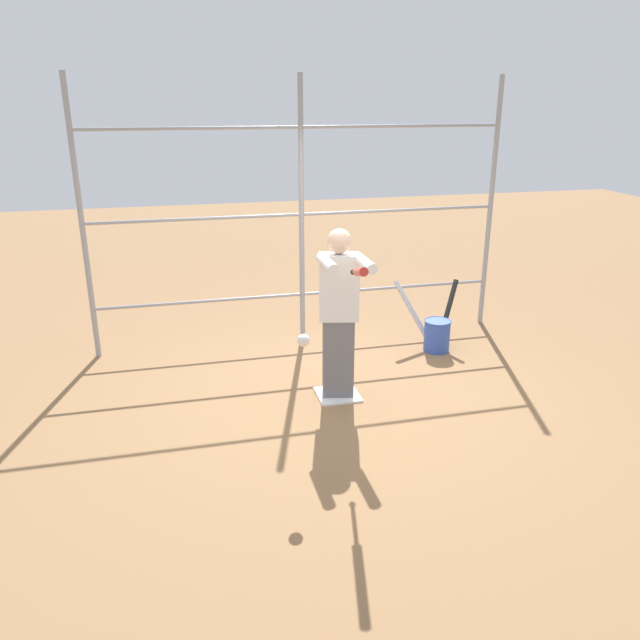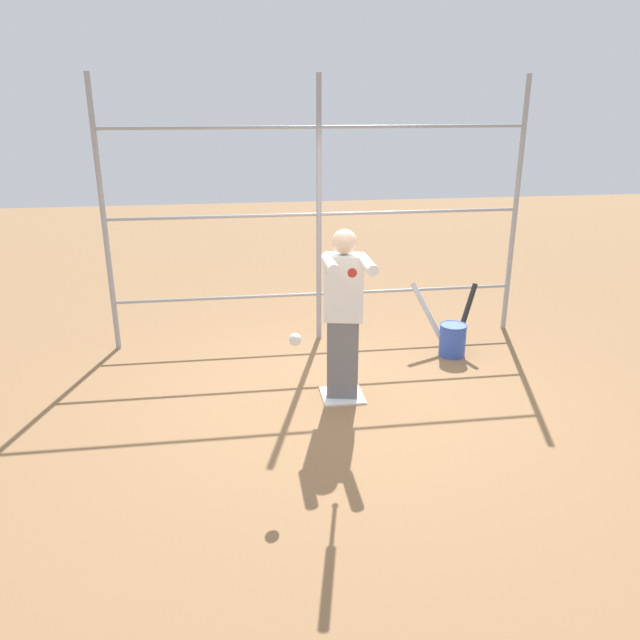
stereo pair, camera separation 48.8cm
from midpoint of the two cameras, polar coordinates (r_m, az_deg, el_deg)
name	(u,v)px [view 1 (the left image)]	position (r m, az deg, el deg)	size (l,w,h in m)	color
ground_plane	(338,395)	(6.12, -0.66, -6.96)	(24.00, 24.00, 0.00)	olive
home_plate	(338,395)	(6.12, -0.66, -6.88)	(0.40, 0.40, 0.02)	white
fence_backstop	(302,214)	(7.15, -3.69, 9.59)	(4.76, 0.06, 3.00)	#939399
batter	(339,310)	(5.76, -0.66, 0.90)	(0.42, 0.61, 1.65)	slate
baseball_bat_swinging	(359,272)	(4.67, 0.63, 4.38)	(0.24, 0.90, 0.30)	black
softball_in_flight	(303,340)	(4.69, -4.51, -1.91)	(0.10, 0.10, 0.10)	white
bat_bucket	(436,332)	(7.20, 8.65, -1.11)	(0.77, 0.64, 0.75)	#3351B2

